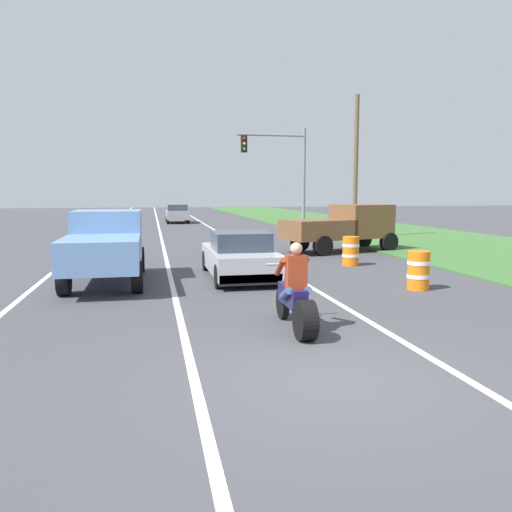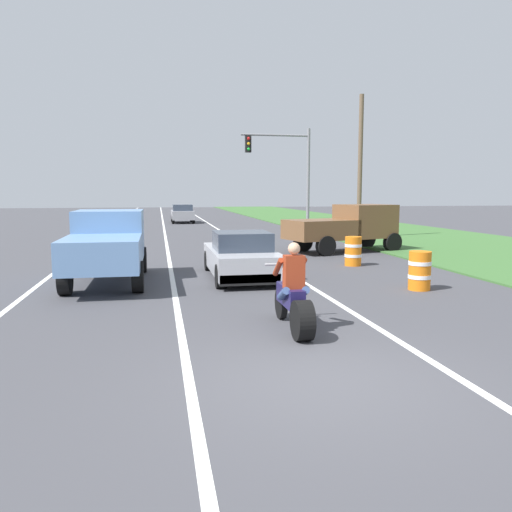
{
  "view_description": "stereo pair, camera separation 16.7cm",
  "coord_description": "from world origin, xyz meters",
  "px_view_note": "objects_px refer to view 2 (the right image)",
  "views": [
    {
      "loc": [
        -2.31,
        -6.32,
        2.51
      ],
      "look_at": [
        0.1,
        5.54,
        1.0
      ],
      "focal_mm": 36.07,
      "sensor_mm": 36.0,
      "label": 1
    },
    {
      "loc": [
        -2.15,
        -6.35,
        2.51
      ],
      "look_at": [
        0.1,
        5.54,
        1.0
      ],
      "focal_mm": 36.07,
      "sensor_mm": 36.0,
      "label": 2
    }
  ],
  "objects_px": {
    "motorcycle_with_rider": "(294,299)",
    "sports_car_silver": "(241,257)",
    "construction_barrel_mid": "(353,251)",
    "distant_car_far_ahead": "(182,213)",
    "traffic_light_mast_near": "(288,166)",
    "pickup_truck_left_lane_light_blue": "(107,243)",
    "pickup_truck_right_shoulder_brown": "(347,226)",
    "construction_barrel_nearest": "(420,271)"
  },
  "relations": [
    {
      "from": "traffic_light_mast_near",
      "to": "construction_barrel_nearest",
      "type": "bearing_deg",
      "value": -91.96
    },
    {
      "from": "motorcycle_with_rider",
      "to": "distant_car_far_ahead",
      "type": "xyz_separation_m",
      "value": [
        -0.43,
        33.85,
        0.18
      ]
    },
    {
      "from": "pickup_truck_left_lane_light_blue",
      "to": "pickup_truck_right_shoulder_brown",
      "type": "height_order",
      "value": "same"
    },
    {
      "from": "motorcycle_with_rider",
      "to": "construction_barrel_mid",
      "type": "xyz_separation_m",
      "value": [
        4.16,
        7.73,
        -0.09
      ]
    },
    {
      "from": "sports_car_silver",
      "to": "construction_barrel_nearest",
      "type": "height_order",
      "value": "sports_car_silver"
    },
    {
      "from": "pickup_truck_right_shoulder_brown",
      "to": "traffic_light_mast_near",
      "type": "height_order",
      "value": "traffic_light_mast_near"
    },
    {
      "from": "sports_car_silver",
      "to": "construction_barrel_mid",
      "type": "xyz_separation_m",
      "value": [
        4.17,
        1.8,
        -0.13
      ]
    },
    {
      "from": "pickup_truck_right_shoulder_brown",
      "to": "distant_car_far_ahead",
      "type": "distance_m",
      "value": 22.87
    },
    {
      "from": "construction_barrel_mid",
      "to": "distant_car_far_ahead",
      "type": "bearing_deg",
      "value": 99.96
    },
    {
      "from": "pickup_truck_right_shoulder_brown",
      "to": "traffic_light_mast_near",
      "type": "distance_m",
      "value": 7.98
    },
    {
      "from": "pickup_truck_left_lane_light_blue",
      "to": "traffic_light_mast_near",
      "type": "bearing_deg",
      "value": 57.35
    },
    {
      "from": "pickup_truck_left_lane_light_blue",
      "to": "construction_barrel_mid",
      "type": "xyz_separation_m",
      "value": [
        7.94,
        1.88,
        -0.6
      ]
    },
    {
      "from": "construction_barrel_nearest",
      "to": "distant_car_far_ahead",
      "type": "relative_size",
      "value": 0.25
    },
    {
      "from": "distant_car_far_ahead",
      "to": "traffic_light_mast_near",
      "type": "bearing_deg",
      "value": -70.55
    },
    {
      "from": "pickup_truck_left_lane_light_blue",
      "to": "traffic_light_mast_near",
      "type": "xyz_separation_m",
      "value": [
        8.53,
        13.32,
        2.84
      ]
    },
    {
      "from": "pickup_truck_left_lane_light_blue",
      "to": "distant_car_far_ahead",
      "type": "xyz_separation_m",
      "value": [
        3.35,
        28.0,
        -0.33
      ]
    },
    {
      "from": "sports_car_silver",
      "to": "distant_car_far_ahead",
      "type": "bearing_deg",
      "value": 90.87
    },
    {
      "from": "pickup_truck_left_lane_light_blue",
      "to": "pickup_truck_right_shoulder_brown",
      "type": "relative_size",
      "value": 0.93
    },
    {
      "from": "motorcycle_with_rider",
      "to": "sports_car_silver",
      "type": "distance_m",
      "value": 5.93
    },
    {
      "from": "motorcycle_with_rider",
      "to": "construction_barrel_nearest",
      "type": "relative_size",
      "value": 2.21
    },
    {
      "from": "sports_car_silver",
      "to": "construction_barrel_nearest",
      "type": "distance_m",
      "value": 5.0
    },
    {
      "from": "traffic_light_mast_near",
      "to": "sports_car_silver",
      "type": "bearing_deg",
      "value": -109.79
    },
    {
      "from": "sports_car_silver",
      "to": "distant_car_far_ahead",
      "type": "xyz_separation_m",
      "value": [
        -0.42,
        27.92,
        0.14
      ]
    },
    {
      "from": "construction_barrel_mid",
      "to": "distant_car_far_ahead",
      "type": "height_order",
      "value": "distant_car_far_ahead"
    },
    {
      "from": "sports_car_silver",
      "to": "construction_barrel_nearest",
      "type": "xyz_separation_m",
      "value": [
        4.22,
        -2.69,
        -0.13
      ]
    },
    {
      "from": "motorcycle_with_rider",
      "to": "sports_car_silver",
      "type": "xyz_separation_m",
      "value": [
        -0.01,
        5.93,
        0.04
      ]
    },
    {
      "from": "motorcycle_with_rider",
      "to": "construction_barrel_mid",
      "type": "distance_m",
      "value": 8.78
    },
    {
      "from": "motorcycle_with_rider",
      "to": "sports_car_silver",
      "type": "height_order",
      "value": "motorcycle_with_rider"
    },
    {
      "from": "pickup_truck_left_lane_light_blue",
      "to": "construction_barrel_mid",
      "type": "relative_size",
      "value": 4.8
    },
    {
      "from": "pickup_truck_right_shoulder_brown",
      "to": "construction_barrel_mid",
      "type": "height_order",
      "value": "pickup_truck_right_shoulder_brown"
    },
    {
      "from": "motorcycle_with_rider",
      "to": "traffic_light_mast_near",
      "type": "xyz_separation_m",
      "value": [
        4.76,
        19.17,
        3.35
      ]
    },
    {
      "from": "sports_car_silver",
      "to": "traffic_light_mast_near",
      "type": "relative_size",
      "value": 0.72
    },
    {
      "from": "pickup_truck_right_shoulder_brown",
      "to": "sports_car_silver",
      "type": "bearing_deg",
      "value": -133.14
    },
    {
      "from": "pickup_truck_left_lane_light_blue",
      "to": "motorcycle_with_rider",
      "type": "bearing_deg",
      "value": -57.16
    },
    {
      "from": "motorcycle_with_rider",
      "to": "construction_barrel_mid",
      "type": "bearing_deg",
      "value": 61.72
    },
    {
      "from": "sports_car_silver",
      "to": "pickup_truck_right_shoulder_brown",
      "type": "xyz_separation_m",
      "value": [
        5.44,
        5.81,
        0.48
      ]
    },
    {
      "from": "construction_barrel_mid",
      "to": "pickup_truck_left_lane_light_blue",
      "type": "bearing_deg",
      "value": -166.66
    },
    {
      "from": "construction_barrel_mid",
      "to": "distant_car_far_ahead",
      "type": "xyz_separation_m",
      "value": [
        -4.59,
        26.12,
        0.27
      ]
    },
    {
      "from": "construction_barrel_mid",
      "to": "traffic_light_mast_near",
      "type": "bearing_deg",
      "value": 87.01
    },
    {
      "from": "motorcycle_with_rider",
      "to": "pickup_truck_right_shoulder_brown",
      "type": "height_order",
      "value": "pickup_truck_right_shoulder_brown"
    },
    {
      "from": "motorcycle_with_rider",
      "to": "pickup_truck_left_lane_light_blue",
      "type": "bearing_deg",
      "value": 122.84
    },
    {
      "from": "traffic_light_mast_near",
      "to": "construction_barrel_nearest",
      "type": "relative_size",
      "value": 6.0
    }
  ]
}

